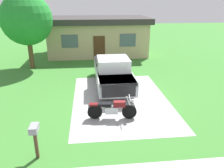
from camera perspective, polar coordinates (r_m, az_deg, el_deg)
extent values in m
plane|color=#3B7C30|center=(12.25, 2.14, -3.90)|extent=(80.00, 80.00, 0.00)
cube|color=#A6A6A6|center=(12.25, 2.14, -3.89)|extent=(5.03, 7.55, 0.01)
cylinder|color=black|center=(10.28, 4.37, -6.97)|extent=(0.67, 0.18, 0.66)
cylinder|color=black|center=(10.26, -4.34, -7.01)|extent=(0.67, 0.18, 0.66)
cube|color=silver|center=(10.20, -0.12, -6.56)|extent=(0.58, 0.31, 0.32)
cube|color=maroon|center=(10.08, 1.87, -5.03)|extent=(0.54, 0.31, 0.24)
cube|color=black|center=(10.08, -1.84, -5.15)|extent=(0.62, 0.34, 0.12)
cube|color=maroon|center=(10.10, -4.40, -5.15)|extent=(0.50, 0.24, 0.08)
cylinder|color=silver|center=(10.11, 4.43, -5.11)|extent=(0.33, 0.09, 0.77)
cylinder|color=silver|center=(9.98, 4.48, -3.45)|extent=(0.11, 0.70, 0.04)
sphere|color=silver|center=(10.05, 5.14, -4.18)|extent=(0.16, 0.16, 0.16)
cylinder|color=black|center=(12.41, 4.81, -1.52)|extent=(0.31, 0.84, 0.84)
cylinder|color=black|center=(12.21, -2.76, -1.85)|extent=(0.31, 0.84, 0.84)
cylinder|color=black|center=(15.66, 2.35, 3.27)|extent=(0.31, 0.84, 0.84)
cylinder|color=black|center=(15.50, -3.66, 3.06)|extent=(0.31, 0.84, 0.84)
cube|color=#B7BABF|center=(13.83, 0.09, 2.58)|extent=(2.05, 5.62, 0.80)
cube|color=#B7BABF|center=(12.00, 1.11, 1.23)|extent=(1.92, 1.92, 0.20)
cube|color=#B7BABF|center=(13.24, 0.29, 5.14)|extent=(1.82, 1.92, 0.70)
cube|color=#3F4C56|center=(12.50, 0.73, 3.73)|extent=(1.70, 0.18, 0.60)
cube|color=black|center=(15.24, -0.59, 5.26)|extent=(1.92, 2.42, 0.50)
cube|color=black|center=(11.24, 1.73, -1.77)|extent=(1.70, 0.12, 0.64)
cube|color=#4C3823|center=(8.19, -18.58, -14.16)|extent=(0.10, 0.10, 1.10)
cube|color=gray|center=(7.88, -19.07, -10.55)|extent=(0.26, 0.48, 0.22)
cylinder|color=brown|center=(18.71, -19.79, 7.39)|extent=(0.36, 0.36, 2.38)
sphere|color=#258B31|center=(18.36, -20.75, 15.02)|extent=(3.79, 3.79, 3.79)
cube|color=tan|center=(22.53, -3.60, 11.41)|extent=(9.00, 5.00, 3.00)
cube|color=#383333|center=(22.32, -3.70, 15.85)|extent=(9.60, 5.60, 0.50)
cube|color=#4C2D19|center=(20.12, -3.23, 9.01)|extent=(1.00, 0.08, 2.10)
cube|color=#4C5966|center=(20.04, -10.60, 10.54)|extent=(1.40, 0.06, 1.10)
cube|color=#4C5966|center=(20.28, 3.99, 10.95)|extent=(1.40, 0.06, 1.10)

